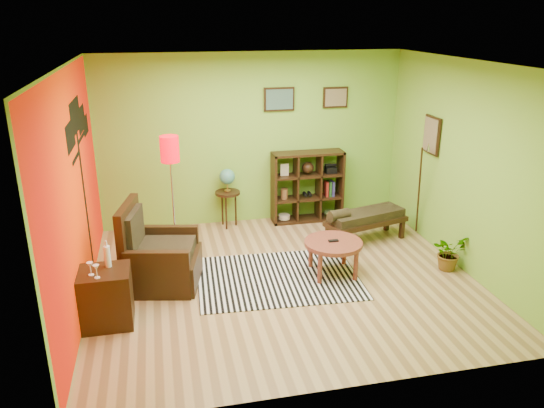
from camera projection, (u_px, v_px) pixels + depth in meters
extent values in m
plane|color=tan|center=(283.00, 279.00, 7.08)|extent=(5.00, 5.00, 0.00)
cube|color=#78B336|center=(252.00, 140.00, 8.67)|extent=(5.00, 0.04, 2.80)
cube|color=#78B336|center=(346.00, 254.00, 4.54)|extent=(5.00, 0.04, 2.80)
cube|color=#78B336|center=(73.00, 193.00, 6.10)|extent=(0.04, 4.50, 2.80)
cube|color=#78B336|center=(465.00, 167.00, 7.11)|extent=(0.04, 4.50, 2.80)
cube|color=white|center=(285.00, 64.00, 6.13)|extent=(5.00, 4.50, 0.04)
cube|color=#F93502|center=(75.00, 193.00, 6.10)|extent=(0.01, 4.45, 2.75)
cube|color=black|center=(86.00, 205.00, 6.73)|extent=(0.01, 0.14, 2.10)
cube|color=black|center=(70.00, 136.00, 5.93)|extent=(0.01, 0.65, 0.32)
cube|color=black|center=(75.00, 116.00, 6.40)|extent=(0.01, 0.85, 0.40)
cube|color=black|center=(81.00, 119.00, 6.90)|extent=(0.01, 0.70, 0.32)
cube|color=black|center=(86.00, 125.00, 7.27)|extent=(0.01, 0.50, 0.26)
cube|color=black|center=(279.00, 99.00, 8.52)|extent=(0.50, 0.03, 0.38)
cube|color=#4A7566|center=(280.00, 99.00, 8.49)|extent=(0.44, 0.01, 0.32)
cube|color=black|center=(335.00, 97.00, 8.71)|extent=(0.42, 0.03, 0.34)
cube|color=#887654|center=(336.00, 98.00, 8.68)|extent=(0.36, 0.01, 0.28)
cube|color=black|center=(432.00, 135.00, 7.85)|extent=(0.03, 0.44, 0.56)
cube|color=#887654|center=(430.00, 135.00, 7.84)|extent=(0.01, 0.38, 0.50)
cylinder|color=black|center=(419.00, 191.00, 8.11)|extent=(0.23, 0.34, 1.46)
cone|color=silver|center=(429.00, 146.00, 7.73)|extent=(0.08, 0.09, 0.16)
cube|color=white|center=(278.00, 278.00, 7.11)|extent=(2.22, 1.67, 0.01)
cylinder|color=brown|center=(333.00, 243.00, 7.08)|extent=(0.78, 0.78, 0.06)
cylinder|color=brown|center=(345.00, 251.00, 7.43)|extent=(0.06, 0.06, 0.42)
cylinder|color=brown|center=(311.00, 253.00, 7.35)|extent=(0.06, 0.06, 0.42)
cylinder|color=brown|center=(356.00, 266.00, 6.98)|extent=(0.06, 0.06, 0.42)
cylinder|color=brown|center=(320.00, 269.00, 6.90)|extent=(0.06, 0.06, 0.42)
cube|color=black|center=(333.00, 241.00, 7.07)|extent=(0.13, 0.06, 0.02)
cube|color=black|center=(165.00, 269.00, 6.91)|extent=(1.04, 1.03, 0.40)
cube|color=black|center=(130.00, 245.00, 6.79)|extent=(0.28, 0.87, 1.10)
cube|color=black|center=(158.00, 276.00, 6.49)|extent=(0.81, 0.27, 0.64)
cube|color=black|center=(170.00, 248.00, 7.26)|extent=(0.81, 0.27, 0.64)
cube|color=tan|center=(166.00, 250.00, 6.82)|extent=(0.83, 0.81, 0.14)
cube|color=tan|center=(135.00, 230.00, 6.73)|extent=(0.22, 0.65, 0.50)
cube|color=black|center=(107.00, 297.00, 5.97)|extent=(0.56, 0.51, 0.66)
cylinder|color=white|center=(108.00, 256.00, 5.92)|extent=(0.07, 0.07, 0.25)
cylinder|color=white|center=(106.00, 244.00, 5.87)|extent=(0.02, 0.02, 0.07)
cylinder|color=white|center=(91.00, 275.00, 5.76)|extent=(0.06, 0.06, 0.01)
cylinder|color=white|center=(91.00, 271.00, 5.74)|extent=(0.01, 0.01, 0.09)
cone|color=white|center=(90.00, 265.00, 5.72)|extent=(0.07, 0.07, 0.06)
cylinder|color=white|center=(97.00, 278.00, 5.70)|extent=(0.06, 0.06, 0.01)
cylinder|color=white|center=(97.00, 273.00, 5.68)|extent=(0.01, 0.01, 0.09)
cone|color=white|center=(96.00, 268.00, 5.66)|extent=(0.07, 0.07, 0.06)
cylinder|color=silver|center=(177.00, 254.00, 7.79)|extent=(0.27, 0.27, 0.03)
cylinder|color=silver|center=(173.00, 202.00, 7.52)|extent=(0.02, 0.02, 1.65)
cylinder|color=#FC010E|center=(170.00, 149.00, 7.25)|extent=(0.26, 0.26, 0.36)
cylinder|color=black|center=(228.00, 193.00, 8.65)|extent=(0.41, 0.41, 0.04)
cylinder|color=black|center=(236.00, 209.00, 8.80)|extent=(0.03, 0.03, 0.57)
cylinder|color=black|center=(222.00, 208.00, 8.83)|extent=(0.03, 0.03, 0.57)
cylinder|color=black|center=(226.00, 213.00, 8.63)|extent=(0.03, 0.03, 0.57)
cylinder|color=gold|center=(228.00, 190.00, 8.64)|extent=(0.10, 0.10, 0.02)
cylinder|color=gold|center=(227.00, 187.00, 8.62)|extent=(0.02, 0.02, 0.10)
sphere|color=teal|center=(227.00, 177.00, 8.56)|extent=(0.25, 0.25, 0.25)
cube|color=black|center=(274.00, 189.00, 8.80)|extent=(0.04, 0.35, 1.20)
cube|color=black|center=(340.00, 184.00, 9.04)|extent=(0.04, 0.35, 1.20)
cube|color=black|center=(307.00, 219.00, 9.12)|extent=(1.20, 0.35, 0.04)
cube|color=black|center=(308.00, 153.00, 8.73)|extent=(1.20, 0.35, 0.04)
cube|color=black|center=(296.00, 187.00, 8.88)|extent=(0.03, 0.33, 1.12)
cube|color=black|center=(319.00, 186.00, 8.96)|extent=(0.03, 0.33, 1.12)
cube|color=black|center=(307.00, 198.00, 8.99)|extent=(1.12, 0.33, 0.03)
cube|color=black|center=(308.00, 175.00, 8.85)|extent=(1.12, 0.33, 0.03)
cylinder|color=#BEAE92|center=(284.00, 217.00, 9.01)|extent=(0.20, 0.20, 0.07)
sphere|color=black|center=(308.00, 168.00, 8.81)|extent=(0.20, 0.20, 0.20)
cube|color=black|center=(331.00, 170.00, 8.91)|extent=(0.18, 0.15, 0.10)
cylinder|color=black|center=(305.00, 194.00, 8.96)|extent=(0.06, 0.12, 0.06)
cylinder|color=black|center=(309.00, 194.00, 8.97)|extent=(0.06, 0.12, 0.06)
ellipsoid|color=#384C26|center=(329.00, 213.00, 9.17)|extent=(0.18, 0.18, 0.09)
cylinder|color=brown|center=(284.00, 194.00, 8.87)|extent=(0.12, 0.12, 0.18)
cube|color=#BEAE92|center=(284.00, 170.00, 8.73)|extent=(0.14, 0.03, 0.20)
cube|color=maroon|center=(326.00, 189.00, 9.01)|extent=(0.04, 0.18, 0.26)
cube|color=#1E4C1E|center=(329.00, 189.00, 9.02)|extent=(0.04, 0.18, 0.26)
cube|color=navy|center=(332.00, 188.00, 9.03)|extent=(0.04, 0.18, 0.26)
cube|color=black|center=(366.00, 221.00, 8.18)|extent=(1.37, 0.79, 0.07)
cube|color=tan|center=(366.00, 215.00, 8.15)|extent=(1.27, 0.71, 0.13)
cylinder|color=tan|center=(339.00, 215.00, 7.90)|extent=(0.36, 0.25, 0.17)
cube|color=black|center=(387.00, 222.00, 8.65)|extent=(0.08, 0.08, 0.29)
cube|color=black|center=(328.00, 235.00, 8.15)|extent=(0.08, 0.08, 0.29)
cube|color=black|center=(402.00, 229.00, 8.34)|extent=(0.08, 0.08, 0.29)
cube|color=black|center=(342.00, 243.00, 7.84)|extent=(0.08, 0.08, 0.29)
imported|color=#26661E|center=(448.00, 256.00, 7.31)|extent=(0.59, 0.62, 0.39)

